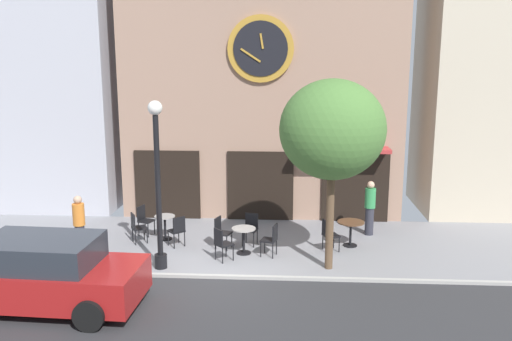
% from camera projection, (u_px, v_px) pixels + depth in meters
% --- Properties ---
extents(ground_plane, '(28.02, 11.56, 0.13)m').
position_uv_depth(ground_plane, '(217.00, 292.00, 12.54)').
color(ground_plane, gray).
extents(clock_building, '(9.31, 3.68, 10.44)m').
position_uv_depth(clock_building, '(263.00, 55.00, 18.19)').
color(clock_building, '#9E7A66').
rests_on(clock_building, ground_plane).
extents(neighbor_building_left, '(5.46, 4.83, 11.32)m').
position_uv_depth(neighbor_building_left, '(49.00, 48.00, 19.79)').
color(neighbor_building_left, '#B2B2BC').
rests_on(neighbor_building_left, ground_plane).
extents(street_lamp, '(0.36, 0.36, 4.29)m').
position_uv_depth(street_lamp, '(158.00, 185.00, 13.48)').
color(street_lamp, black).
rests_on(street_lamp, ground_plane).
extents(street_tree, '(2.60, 2.34, 4.82)m').
position_uv_depth(street_tree, '(332.00, 130.00, 13.17)').
color(street_tree, brown).
rests_on(street_tree, ground_plane).
extents(cafe_table_leftmost, '(0.61, 0.61, 0.72)m').
position_uv_depth(cafe_table_leftmost, '(165.00, 224.00, 16.01)').
color(cafe_table_leftmost, black).
rests_on(cafe_table_leftmost, ground_plane).
extents(cafe_table_center, '(0.66, 0.66, 0.73)m').
position_uv_depth(cafe_table_center, '(244.00, 236.00, 14.84)').
color(cafe_table_center, black).
rests_on(cafe_table_center, ground_plane).
extents(cafe_table_near_door, '(0.77, 0.77, 0.72)m').
position_uv_depth(cafe_table_near_door, '(351.00, 228.00, 15.43)').
color(cafe_table_near_door, black).
rests_on(cafe_table_near_door, ground_plane).
extents(cafe_chair_near_tree, '(0.50, 0.50, 0.90)m').
position_uv_depth(cafe_chair_near_tree, '(221.00, 230.00, 15.25)').
color(cafe_chair_near_tree, black).
rests_on(cafe_chair_near_tree, ground_plane).
extents(cafe_chair_corner, '(0.49, 0.49, 0.90)m').
position_uv_depth(cafe_chair_corner, '(251.00, 227.00, 15.58)').
color(cafe_chair_corner, black).
rests_on(cafe_chair_corner, ground_plane).
extents(cafe_chair_by_entrance, '(0.49, 0.49, 0.90)m').
position_uv_depth(cafe_chair_by_entrance, '(272.00, 238.00, 14.63)').
color(cafe_chair_by_entrance, black).
rests_on(cafe_chair_by_entrance, ground_plane).
extents(cafe_chair_left_end, '(0.56, 0.56, 0.90)m').
position_uv_depth(cafe_chair_left_end, '(222.00, 242.00, 14.28)').
color(cafe_chair_left_end, black).
rests_on(cafe_chair_left_end, ground_plane).
extents(cafe_chair_facing_wall, '(0.52, 0.52, 0.90)m').
position_uv_depth(cafe_chair_facing_wall, '(328.00, 233.00, 15.00)').
color(cafe_chair_facing_wall, black).
rests_on(cafe_chair_facing_wall, ground_plane).
extents(cafe_chair_curbside, '(0.56, 0.56, 0.90)m').
position_uv_depth(cafe_chair_curbside, '(178.00, 229.00, 15.37)').
color(cafe_chair_curbside, black).
rests_on(cafe_chair_curbside, ground_plane).
extents(cafe_chair_near_lamp, '(0.55, 0.55, 0.90)m').
position_uv_depth(cafe_chair_near_lamp, '(137.00, 226.00, 15.68)').
color(cafe_chair_near_lamp, black).
rests_on(cafe_chair_near_lamp, ground_plane).
extents(cafe_chair_under_awning, '(0.51, 0.51, 0.90)m').
position_uv_depth(cafe_chair_under_awning, '(144.00, 218.00, 16.40)').
color(cafe_chair_under_awning, black).
rests_on(cafe_chair_under_awning, ground_plane).
extents(pedestrian_green, '(0.44, 0.44, 1.67)m').
position_uv_depth(pedestrian_green, '(370.00, 207.00, 16.37)').
color(pedestrian_green, '#2D2D38').
rests_on(pedestrian_green, ground_plane).
extents(pedestrian_orange, '(0.34, 0.34, 1.67)m').
position_uv_depth(pedestrian_orange, '(79.00, 225.00, 14.66)').
color(pedestrian_orange, '#2D2D38').
rests_on(pedestrian_orange, ground_plane).
extents(parked_car_red, '(4.38, 2.19, 1.55)m').
position_uv_depth(parked_car_red, '(41.00, 274.00, 11.59)').
color(parked_car_red, maroon).
rests_on(parked_car_red, ground_plane).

